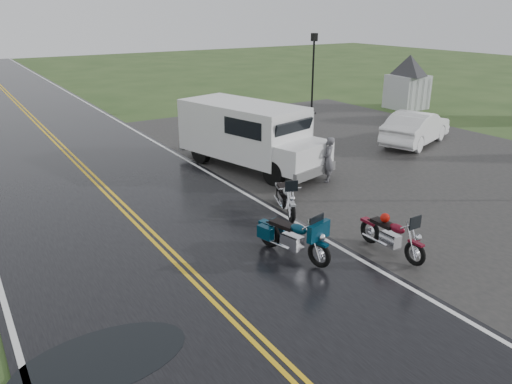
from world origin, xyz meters
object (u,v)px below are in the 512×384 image
motorcycle_teal (320,245)px  sedan_white (416,128)px  motorcycle_red (416,244)px  motorcycle_silver (292,205)px  visitor_center (409,68)px  person_at_van (328,160)px  lamp_post_far_right (313,74)px  van_white (275,151)px

motorcycle_teal → sedan_white: (10.98, 6.70, 0.10)m
motorcycle_red → motorcycle_silver: bearing=105.1°
visitor_center → motorcycle_teal: 21.70m
person_at_van → sedan_white: (6.73, 1.94, -0.05)m
visitor_center → motorcycle_teal: (-17.32, -12.96, -1.76)m
motorcycle_teal → lamp_post_far_right: size_ratio=0.48×
van_white → person_at_van: (1.81, -0.68, -0.45)m
motorcycle_teal → van_white: (2.44, 5.44, 0.60)m
lamp_post_far_right → motorcycle_red: bearing=-120.6°
person_at_van → sedan_white: 7.00m
sedan_white → visitor_center: bearing=-65.1°
motorcycle_teal → sedan_white: size_ratio=0.48×
visitor_center → motorcycle_red: 20.91m
motorcycle_red → sedan_white: size_ratio=0.45×
motorcycle_silver → lamp_post_far_right: 16.01m
visitor_center → motorcycle_teal: size_ratio=7.33×
visitor_center → lamp_post_far_right: size_ratio=3.51×
motorcycle_silver → person_at_van: size_ratio=1.28×
motorcycle_silver → person_at_van: bearing=57.3°
motorcycle_red → sedan_white: sedan_white is taller
visitor_center → motorcycle_red: visitor_center is taller
motorcycle_red → person_at_van: size_ratio=1.28×
motorcycle_teal → motorcycle_silver: size_ratio=1.07×
person_at_van → lamp_post_far_right: 12.20m
motorcycle_teal → van_white: bearing=52.8°
motorcycle_red → lamp_post_far_right: size_ratio=0.45×
motorcycle_silver → van_white: (1.44, 2.98, 0.64)m
motorcycle_silver → motorcycle_red: bearing=-53.0°
visitor_center → van_white: bearing=-153.2°
sedan_white → lamp_post_far_right: (0.32, 7.91, 1.54)m
motorcycle_red → motorcycle_silver: 3.72m
motorcycle_red → sedan_white: bearing=41.1°
visitor_center → van_white: visitor_center is taller
person_at_van → motorcycle_teal: bearing=3.6°
motorcycle_teal → sedan_white: 12.86m
visitor_center → motorcycle_silver: size_ratio=7.85×
visitor_center → motorcycle_silver: 19.48m
sedan_white → person_at_van: bearing=86.3°
visitor_center → lamp_post_far_right: visitor_center is taller
motorcycle_red → motorcycle_silver: (-0.97, 3.59, 0.00)m
visitor_center → person_at_van: 15.51m
person_at_van → lamp_post_far_right: size_ratio=0.35×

